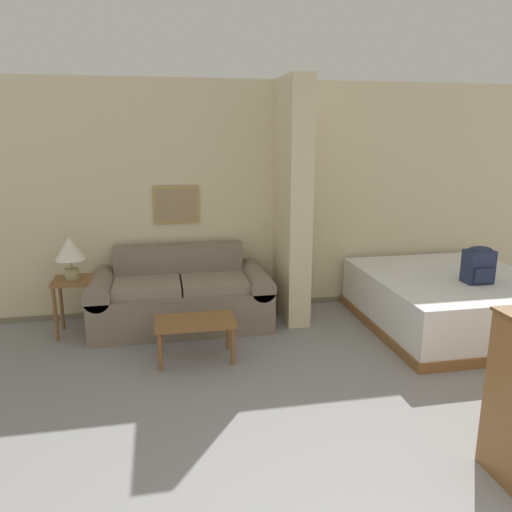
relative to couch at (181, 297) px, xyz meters
name	(u,v)px	position (x,y,z in m)	size (l,w,h in m)	color
wall_back	(272,198)	(1.10, 0.49, 0.98)	(7.54, 0.16, 2.60)	beige
wall_partition_pillar	(292,202)	(1.23, 0.05, 0.98)	(0.24, 0.76, 2.60)	beige
couch	(181,297)	(0.00, 0.00, 0.00)	(1.90, 0.84, 0.84)	gray
coffee_table	(195,325)	(0.08, -0.88, 0.02)	(0.72, 0.41, 0.39)	brown
side_table	(73,290)	(-1.09, -0.03, 0.15)	(0.39, 0.39, 0.59)	brown
table_lamp	(70,251)	(-1.09, -0.03, 0.57)	(0.30, 0.30, 0.44)	tan
bed	(451,300)	(2.84, -0.57, -0.03)	(1.78, 1.93, 0.57)	brown
backpack	(479,264)	(2.92, -0.85, 0.44)	(0.27, 0.21, 0.37)	#232D4C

